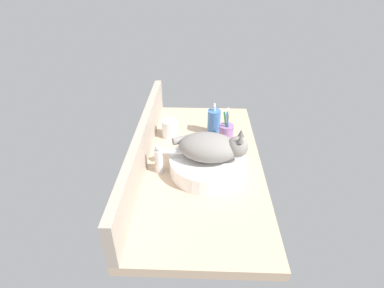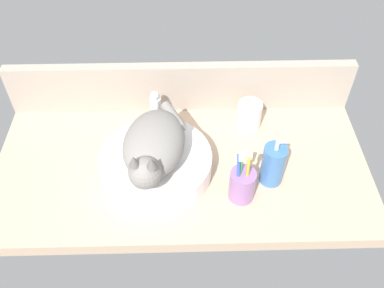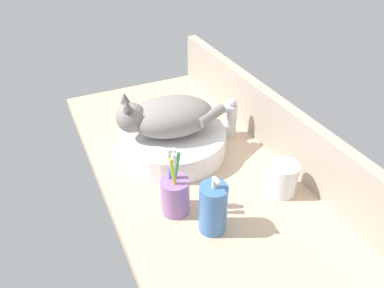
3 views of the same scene
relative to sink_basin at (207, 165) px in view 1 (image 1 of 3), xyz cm
name	(u,v)px [view 1 (image 1 of 3)]	position (x,y,z in cm)	size (l,w,h in cm)	color
ground_plane	(200,165)	(7.47, 3.10, -5.59)	(112.69, 55.23, 4.00)	tan
backsplash_panel	(143,144)	(7.47, 28.91, 5.14)	(112.69, 3.60, 17.45)	#AD9E8E
sink_basin	(207,165)	(0.00, 0.00, 0.00)	(32.62, 32.62, 7.17)	white
cat	(211,147)	(-0.12, -1.36, 9.34)	(20.47, 31.75, 14.00)	gray
faucet	(161,157)	(-0.49, 19.68, 3.72)	(3.60, 11.82, 13.60)	silver
soap_dispenser	(214,122)	(33.44, -3.51, 3.07)	(6.72, 6.72, 16.43)	#3F72B2
toothbrush_cup	(226,133)	(24.12, -9.32, 1.79)	(7.23, 7.23, 18.67)	#996BA8
water_glass	(169,129)	(29.54, 19.36, 0.33)	(7.84, 7.84, 9.10)	white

